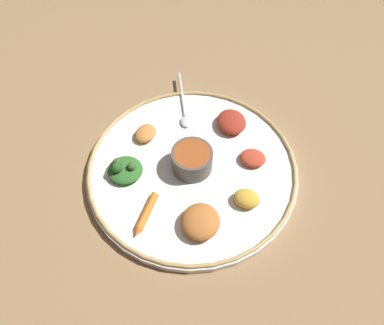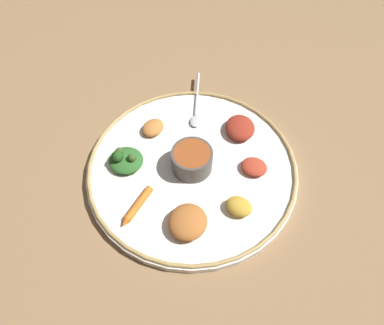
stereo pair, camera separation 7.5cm
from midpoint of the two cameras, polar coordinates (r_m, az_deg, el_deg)
The scene contains 12 objects.
ground_plane at distance 0.77m, azimuth -2.76°, elevation -1.55°, with size 2.40×2.40×0.00m, color olive.
platter at distance 0.77m, azimuth -2.78°, elevation -1.20°, with size 0.44×0.44×0.02m, color white.
platter_rim at distance 0.76m, azimuth -2.82°, elevation -0.72°, with size 0.43×0.43×0.01m, color tan.
center_bowl at distance 0.74m, azimuth -2.89°, elevation 0.28°, with size 0.08×0.08×0.05m.
spoon at distance 0.86m, azimuth -3.80°, elevation 8.38°, with size 0.04×0.18×0.01m.
greens_pile at distance 0.76m, azimuth -13.34°, elevation -1.26°, with size 0.08×0.07×0.04m.
carrot_near_spoon at distance 0.71m, azimuth -10.28°, elevation -8.19°, with size 0.04×0.09×0.01m.
mound_squash at distance 0.81m, azimuth -9.94°, elevation 4.33°, with size 0.05×0.04×0.02m, color #C67A38.
mound_beet at distance 0.82m, azimuth 3.59°, elevation 6.20°, with size 0.07×0.06×0.03m, color maroon.
mound_berbere_red at distance 0.76m, azimuth 6.76°, elevation 0.51°, with size 0.05×0.05×0.02m, color #B73D28.
mound_lentil_yellow at distance 0.71m, azimuth 5.57°, elevation -5.87°, with size 0.05×0.04×0.03m, color gold.
mound_chickpea at distance 0.68m, azimuth -1.85°, elevation -9.47°, with size 0.08×0.07×0.03m, color #B2662D.
Camera 1 is at (0.01, -0.43, 0.65)m, focal length 34.08 mm.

